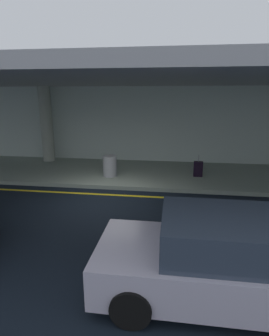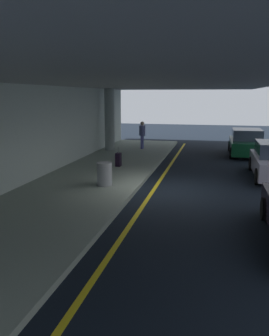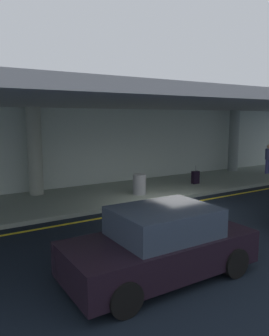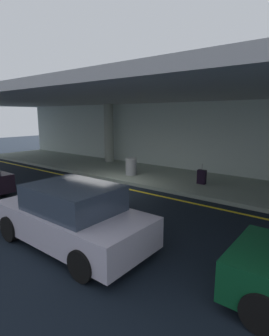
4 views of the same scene
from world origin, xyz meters
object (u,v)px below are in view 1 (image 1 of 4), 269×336
support_column_far_left (47,124)px  trash_bin_steel (110,166)px  car_silver (219,260)px  suitcase_upright_primary (198,169)px

support_column_far_left → trash_bin_steel: 4.58m
support_column_far_left → car_silver: size_ratio=0.89×
suitcase_upright_primary → trash_bin_steel: 3.62m
car_silver → trash_bin_steel: (-3.36, 6.43, -0.14)m
car_silver → suitcase_upright_primary: 6.90m
support_column_far_left → trash_bin_steel: bearing=-32.0°
suitcase_upright_primary → trash_bin_steel: suitcase_upright_primary is taller
support_column_far_left → car_silver: support_column_far_left is taller
car_silver → support_column_far_left: bearing=126.4°
support_column_far_left → suitcase_upright_primary: size_ratio=4.06×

